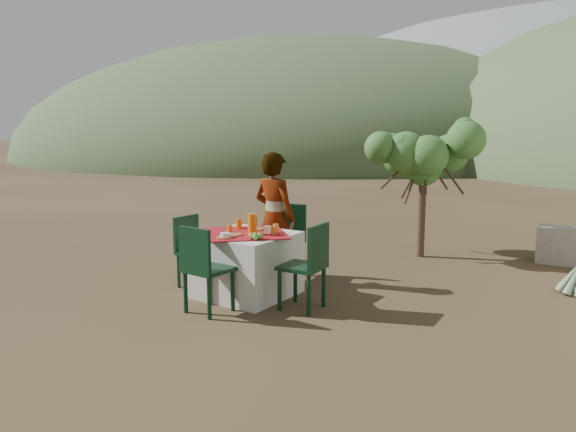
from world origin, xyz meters
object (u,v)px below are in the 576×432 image
Objects in this scene: table at (246,264)px; chair_far at (287,237)px; person at (275,217)px; chair_left at (193,248)px; chair_right at (309,263)px; shrub_tree at (428,163)px; chair_near at (203,266)px; juice_pitcher at (253,224)px.

table is 1.33× the size of chair_far.
chair_left is at bearing 51.05° from person.
person is at bearing -131.95° from chair_right.
shrub_tree is (1.15, 2.18, 0.92)m from chair_far.
chair_near is at bearing -53.97° from chair_right.
shrub_tree reaches higher than table.
chair_left is 1.72m from chair_right.
chair_right is at bearing -57.85° from chair_far.
chair_right is (1.72, -0.01, 0.04)m from chair_left.
table is 0.84m from person.
table is 3.52m from shrub_tree.
chair_near is 0.85m from juice_pitcher.
person is at bearing 95.61° from table.
chair_near is at bearing -86.96° from table.
table is 0.93m from chair_right.
person reaches higher than table.
chair_far is 1.09× the size of chair_left.
chair_near is 3.95× the size of juice_pitcher.
shrub_tree is (0.16, 3.24, 0.93)m from chair_right.
person is 0.76m from juice_pitcher.
chair_left is 0.92× the size of chair_right.
chair_left is at bearing -136.23° from chair_far.
table is 0.77× the size of person.
chair_right reaches higher than chair_near.
table is 0.52m from juice_pitcher.
person is (-0.99, 0.77, 0.31)m from chair_right.
chair_near is (0.11, -1.79, -0.01)m from chair_far.
chair_far reaches higher than chair_near.
chair_right reaches higher than table.
shrub_tree is at bearing -28.06° from chair_left.
chair_right is 0.52× the size of shrub_tree.
shrub_tree is (1.04, 3.97, 0.93)m from chair_near.
table is at bearing -98.35° from chair_right.
chair_right is (0.98, -1.05, -0.01)m from chair_far.
chair_near is at bearing -96.26° from juice_pitcher.
shrub_tree is 3.39m from juice_pitcher.
juice_pitcher is (0.13, -0.03, 0.50)m from table.
chair_left is 3.86m from shrub_tree.
chair_far is 1.28m from chair_left.
table is 0.82m from chair_near.
chair_near is at bearing -104.68° from shrub_tree.
person is 2.79m from shrub_tree.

